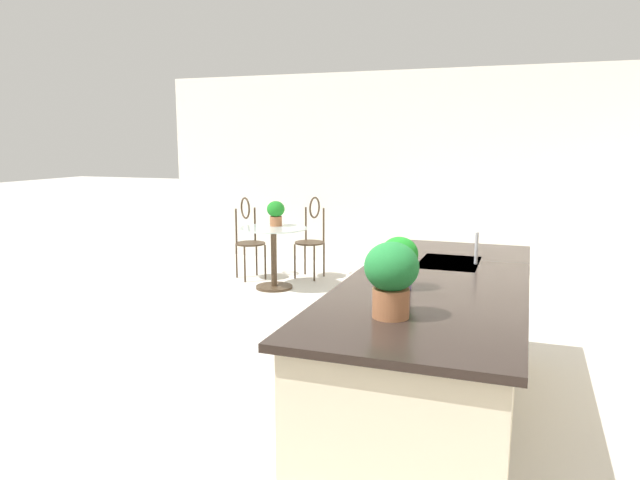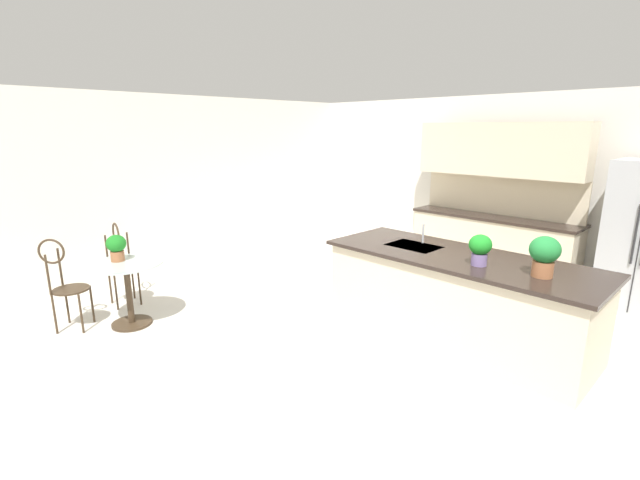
{
  "view_description": "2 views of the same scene",
  "coord_description": "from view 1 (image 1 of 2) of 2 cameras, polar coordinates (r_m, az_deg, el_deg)",
  "views": [
    {
      "loc": [
        3.8,
        1.34,
        1.75
      ],
      "look_at": [
        -0.6,
        -0.23,
        0.96
      ],
      "focal_mm": 32.78,
      "sensor_mm": 36.0,
      "label": 1
    },
    {
      "loc": [
        2.43,
        -3.27,
        2.19
      ],
      "look_at": [
        -1.26,
        0.38,
        0.89
      ],
      "focal_mm": 24.96,
      "sensor_mm": 36.0,
      "label": 2
    }
  ],
  "objects": [
    {
      "name": "potted_plant_counter_near",
      "position": [
        3.33,
        7.74,
        -1.88
      ],
      "size": [
        0.21,
        0.21,
        0.3
      ],
      "color": "#7A669E",
      "rests_on": "kitchen_island"
    },
    {
      "name": "chair_near_window",
      "position": [
        7.55,
        -6.99,
        0.57
      ],
      "size": [
        0.54,
        0.54,
        1.04
      ],
      "color": "#3D2D1E",
      "rests_on": "ground"
    },
    {
      "name": "wall_left_window",
      "position": [
        8.18,
        10.29,
        6.66
      ],
      "size": [
        0.12,
        7.8,
        2.7
      ],
      "primitive_type": "cube",
      "color": "silver",
      "rests_on": "ground"
    },
    {
      "name": "potted_plant_on_table",
      "position": [
        7.06,
        -4.34,
        2.77
      ],
      "size": [
        0.21,
        0.21,
        0.3
      ],
      "color": "#9E603D",
      "rests_on": "bistro_table"
    },
    {
      "name": "ground_plane",
      "position": [
        4.39,
        0.2,
        -13.87
      ],
      "size": [
        40.0,
        40.0,
        0.0
      ],
      "primitive_type": "plane",
      "color": "beige"
    },
    {
      "name": "chair_by_island",
      "position": [
        7.55,
        -0.84,
        0.65
      ],
      "size": [
        0.5,
        0.42,
        1.04
      ],
      "color": "#3D2D1E",
      "rests_on": "ground"
    },
    {
      "name": "bistro_table",
      "position": [
        6.99,
        -4.53,
        -1.16
      ],
      "size": [
        0.8,
        0.8,
        0.74
      ],
      "color": "#3D2D1E",
      "rests_on": "ground"
    },
    {
      "name": "sink_faucet",
      "position": [
        4.12,
        15.02,
        -0.78
      ],
      "size": [
        0.02,
        0.02,
        0.22
      ],
      "primitive_type": "cylinder",
      "color": "#B2B5BA",
      "rests_on": "kitchen_island"
    },
    {
      "name": "potted_plant_counter_far",
      "position": [
        2.78,
        6.98,
        -3.37
      ],
      "size": [
        0.26,
        0.26,
        0.37
      ],
      "color": "#9E603D",
      "rests_on": "kitchen_island"
    },
    {
      "name": "kitchen_island",
      "position": [
        3.76,
        11.14,
        -10.58
      ],
      "size": [
        2.8,
        1.06,
        0.92
      ],
      "color": "beige",
      "rests_on": "ground"
    }
  ]
}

